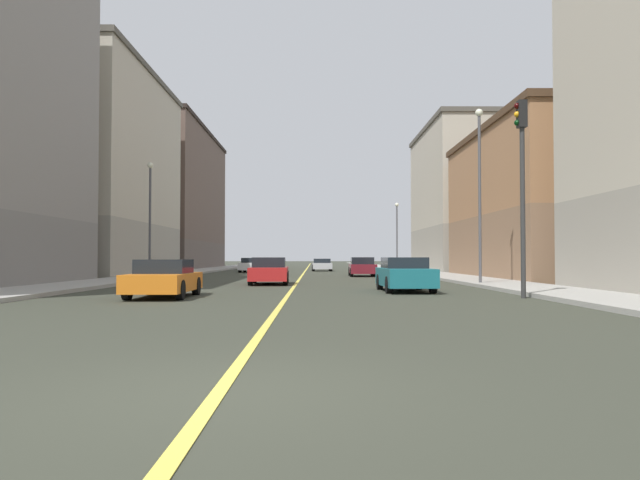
{
  "coord_description": "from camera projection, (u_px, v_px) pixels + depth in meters",
  "views": [
    {
      "loc": [
        0.96,
        -6.1,
        1.35
      ],
      "look_at": [
        1.37,
        43.28,
        2.76
      ],
      "focal_mm": 33.98,
      "sensor_mm": 36.0,
      "label": 1
    }
  ],
  "objects": [
    {
      "name": "ground_plane",
      "position": [
        219.0,
        392.0,
        6.05
      ],
      "size": [
        400.0,
        400.0,
        0.0
      ],
      "primitive_type": "plane",
      "color": "#34372B",
      "rests_on": "ground"
    },
    {
      "name": "sidewalk_left",
      "position": [
        412.0,
        271.0,
        55.11
      ],
      "size": [
        3.24,
        168.0,
        0.15
      ],
      "primitive_type": "cube",
      "color": "#9E9B93",
      "rests_on": "ground"
    },
    {
      "name": "sidewalk_right",
      "position": [
        196.0,
        271.0,
        54.95
      ],
      "size": [
        3.24,
        168.0,
        0.15
      ],
      "primitive_type": "cube",
      "color": "#9E9B93",
      "rests_on": "ground"
    },
    {
      "name": "lane_center_stripe",
      "position": [
        304.0,
        272.0,
        55.03
      ],
      "size": [
        0.16,
        154.0,
        0.01
      ],
      "primitive_type": "cube",
      "color": "#E5D14C",
      "rests_on": "ground"
    },
    {
      "name": "building_left_mid",
      "position": [
        547.0,
        203.0,
        38.49
      ],
      "size": [
        8.84,
        18.3,
        9.59
      ],
      "color": "#8F6B4F",
      "rests_on": "ground"
    },
    {
      "name": "building_left_far",
      "position": [
        469.0,
        199.0,
        57.89
      ],
      "size": [
        8.84,
        16.82,
        13.75
      ],
      "color": "#9D9688",
      "rests_on": "ground"
    },
    {
      "name": "building_right_midblock",
      "position": [
        97.0,
        173.0,
        46.2
      ],
      "size": [
        8.84,
        19.18,
        15.55
      ],
      "color": "#9D9688",
      "rests_on": "ground"
    },
    {
      "name": "building_right_distant",
      "position": [
        172.0,
        200.0,
        70.43
      ],
      "size": [
        8.84,
        25.98,
        16.06
      ],
      "color": "brown",
      "rests_on": "ground"
    },
    {
      "name": "traffic_light_left_near",
      "position": [
        522.0,
        171.0,
        19.97
      ],
      "size": [
        0.4,
        0.32,
        6.54
      ],
      "color": "#2D2D2D",
      "rests_on": "ground"
    },
    {
      "name": "street_lamp_left_near",
      "position": [
        480.0,
        179.0,
        28.83
      ],
      "size": [
        0.36,
        0.36,
        8.3
      ],
      "color": "#4C4C51",
      "rests_on": "ground"
    },
    {
      "name": "street_lamp_right_near",
      "position": [
        150.0,
        207.0,
        35.77
      ],
      "size": [
        0.36,
        0.36,
        6.82
      ],
      "color": "#4C4C51",
      "rests_on": "ground"
    },
    {
      "name": "street_lamp_left_far",
      "position": [
        397.0,
        229.0,
        57.92
      ],
      "size": [
        0.36,
        0.36,
        6.42
      ],
      "color": "#4C4C51",
      "rests_on": "ground"
    },
    {
      "name": "car_white",
      "position": [
        252.0,
        265.0,
        54.17
      ],
      "size": [
        2.03,
        4.16,
        1.29
      ],
      "color": "white",
      "rests_on": "ground"
    },
    {
      "name": "car_orange",
      "position": [
        164.0,
        279.0,
        20.31
      ],
      "size": [
        1.9,
        4.27,
        1.27
      ],
      "color": "orange",
      "rests_on": "ground"
    },
    {
      "name": "car_silver",
      "position": [
        322.0,
        265.0,
        59.09
      ],
      "size": [
        1.98,
        3.99,
        1.21
      ],
      "color": "silver",
      "rests_on": "ground"
    },
    {
      "name": "car_maroon",
      "position": [
        362.0,
        267.0,
        42.85
      ],
      "size": [
        1.89,
        4.47,
        1.35
      ],
      "color": "maroon",
      "rests_on": "ground"
    },
    {
      "name": "car_teal",
      "position": [
        405.0,
        275.0,
        23.84
      ],
      "size": [
        1.92,
        4.38,
        1.34
      ],
      "color": "#196670",
      "rests_on": "ground"
    },
    {
      "name": "car_red",
      "position": [
        269.0,
        271.0,
        30.07
      ],
      "size": [
        1.97,
        4.32,
        1.34
      ],
      "color": "red",
      "rests_on": "ground"
    }
  ]
}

